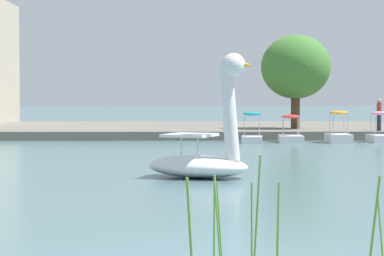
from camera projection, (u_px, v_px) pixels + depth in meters
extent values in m
cube|color=#6B665B|center=(187.00, 129.00, 48.44)|extent=(155.70, 19.87, 0.48)
ellipsoid|color=white|center=(198.00, 166.00, 19.90)|extent=(3.26, 2.56, 0.61)
cylinder|color=white|center=(229.00, 113.00, 19.52)|extent=(0.70, 0.58, 2.62)
sphere|color=white|center=(233.00, 65.00, 19.43)|extent=(0.86, 0.86, 0.66)
cone|color=yellow|center=(243.00, 65.00, 19.34)|extent=(0.61, 0.53, 0.36)
cube|color=white|center=(190.00, 135.00, 19.95)|extent=(1.68, 1.78, 0.08)
cylinder|color=silver|center=(181.00, 147.00, 19.36)|extent=(0.04, 0.04, 0.56)
cylinder|color=silver|center=(198.00, 144.00, 20.56)|extent=(0.04, 0.04, 0.56)
cube|color=white|center=(252.00, 139.00, 36.71)|extent=(1.20, 1.80, 0.33)
ellipsoid|color=teal|center=(252.00, 114.00, 36.66)|extent=(1.04, 0.90, 0.20)
cylinder|color=#B7B7BF|center=(244.00, 125.00, 37.04)|extent=(0.04, 0.04, 1.15)
cylinder|color=#B7B7BF|center=(259.00, 125.00, 36.98)|extent=(0.04, 0.04, 1.15)
cylinder|color=#B7B7BF|center=(244.00, 125.00, 36.39)|extent=(0.04, 0.04, 1.15)
cylinder|color=#B7B7BF|center=(260.00, 125.00, 36.33)|extent=(0.04, 0.04, 1.15)
cube|color=white|center=(291.00, 139.00, 37.10)|extent=(1.37, 2.14, 0.35)
ellipsoid|color=red|center=(291.00, 116.00, 37.06)|extent=(1.05, 1.02, 0.20)
cylinder|color=#B7B7BF|center=(283.00, 126.00, 37.48)|extent=(0.04, 0.04, 0.98)
cylinder|color=#B7B7BF|center=(298.00, 126.00, 37.43)|extent=(0.04, 0.04, 0.98)
cylinder|color=#B7B7BF|center=(284.00, 126.00, 36.72)|extent=(0.04, 0.04, 0.98)
cylinder|color=#B7B7BF|center=(299.00, 126.00, 36.67)|extent=(0.04, 0.04, 0.98)
cube|color=white|center=(339.00, 138.00, 36.58)|extent=(1.20, 2.09, 0.45)
ellipsoid|color=orange|center=(339.00, 113.00, 36.53)|extent=(0.97, 1.33, 0.20)
cylinder|color=#B7B7BF|center=(330.00, 123.00, 37.07)|extent=(0.04, 0.04, 1.09)
cylinder|color=#B7B7BF|center=(344.00, 123.00, 37.06)|extent=(0.04, 0.04, 1.09)
cylinder|color=#B7B7BF|center=(333.00, 124.00, 36.04)|extent=(0.04, 0.04, 1.09)
cylinder|color=#B7B7BF|center=(348.00, 124.00, 36.02)|extent=(0.04, 0.04, 1.09)
cube|color=white|center=(380.00, 139.00, 37.12)|extent=(1.03, 1.86, 0.37)
ellipsoid|color=pink|center=(380.00, 113.00, 37.07)|extent=(0.92, 1.02, 0.20)
cylinder|color=#B7B7BF|center=(371.00, 124.00, 37.49)|extent=(0.04, 0.04, 1.13)
cylinder|color=#B7B7BF|center=(375.00, 124.00, 36.68)|extent=(0.04, 0.04, 1.13)
cylinder|color=#4C3823|center=(295.00, 101.00, 42.96)|extent=(0.53, 0.53, 3.24)
ellipsoid|color=#427A33|center=(296.00, 67.00, 42.88)|extent=(5.73, 5.78, 3.81)
cube|color=#23283D|center=(379.00, 123.00, 39.79)|extent=(0.27, 0.27, 0.88)
cube|color=#A53333|center=(379.00, 109.00, 39.76)|extent=(0.30, 0.30, 0.68)
sphere|color=tan|center=(379.00, 101.00, 39.74)|extent=(0.21, 0.21, 0.21)
cylinder|color=#568E38|center=(278.00, 230.00, 8.58)|extent=(0.05, 0.04, 1.15)
cylinder|color=#568E38|center=(252.00, 235.00, 8.12)|extent=(0.03, 0.08, 1.20)
cylinder|color=#568E38|center=(218.00, 232.00, 8.20)|extent=(0.11, 0.11, 1.24)
cylinder|color=#568E38|center=(380.00, 228.00, 9.18)|extent=(0.08, 0.15, 0.97)
cylinder|color=#568E38|center=(190.00, 228.00, 8.51)|extent=(0.10, 0.16, 1.22)
cylinder|color=#568E38|center=(256.00, 222.00, 8.03)|extent=(0.09, 0.21, 1.52)
cylinder|color=#568E38|center=(214.00, 221.00, 9.19)|extent=(0.04, 0.06, 1.17)
cylinder|color=#568E38|center=(374.00, 224.00, 8.82)|extent=(0.13, 0.14, 1.20)
cylinder|color=#568E38|center=(220.00, 226.00, 8.96)|extent=(0.10, 0.12, 1.12)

